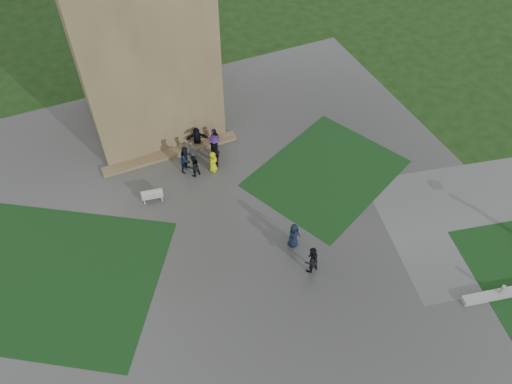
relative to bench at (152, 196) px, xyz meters
name	(u,v)px	position (x,y,z in m)	size (l,w,h in m)	color
ground	(231,282)	(2.17, -7.22, -0.40)	(120.00, 120.00, 0.00)	black
plaza	(218,253)	(2.17, -5.22, -0.39)	(34.00, 34.00, 0.02)	#393937
lawn_inset_left	(54,278)	(-6.33, -3.22, -0.38)	(11.00, 9.00, 0.01)	black
lawn_inset_right	(326,173)	(10.67, -2.22, -0.38)	(9.00, 7.00, 0.01)	black
tower_plinth	(171,153)	(2.17, 3.38, -0.27)	(9.00, 0.80, 0.22)	brown
bench	(152,196)	(0.00, 0.00, 0.00)	(1.33, 0.61, 0.74)	#A8A8A4
visitor_cluster	(206,147)	(4.15, 1.99, 0.70)	(3.14, 3.38, 2.64)	black
pedestrian_mid	(294,235)	(6.22, -6.37, 0.45)	(0.82, 0.56, 1.67)	black
pedestrian_near	(311,260)	(6.31, -8.21, 0.52)	(0.87, 0.50, 1.80)	black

